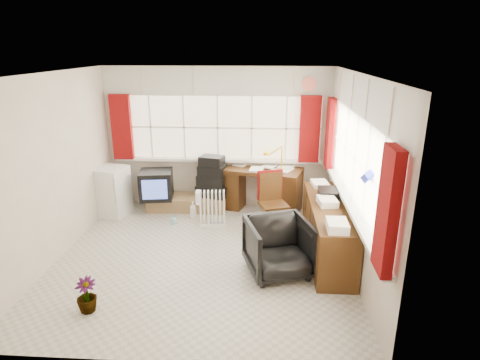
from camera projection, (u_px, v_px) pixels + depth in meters
The scene contains 20 objects.
ground at pixel (204, 257), 5.64m from camera, with size 4.00×4.00×0.00m, color beige.
room_walls at pixel (200, 153), 5.16m from camera, with size 4.00×4.00×4.00m.
window_back at pixel (218, 156), 7.18m from camera, with size 3.70×0.12×3.60m.
window_right at pixel (349, 197), 5.23m from camera, with size 0.12×3.70×3.60m.
curtains at pixel (271, 142), 6.00m from camera, with size 3.83×3.83×1.15m.
overhead_cabinets at pixel (276, 87), 5.80m from camera, with size 3.98×3.98×0.48m.
desk at pixel (263, 187), 7.16m from camera, with size 1.46×1.00×0.80m.
desk_lamp at pixel (282, 154), 6.85m from camera, with size 0.18×0.16×0.44m.
task_chair at pixel (271, 200), 6.28m from camera, with size 0.52×0.54×0.98m.
office_chair at pixel (279, 247), 5.14m from camera, with size 0.78×0.80×0.73m, color black.
radiator at pixel (213, 213), 6.49m from camera, with size 0.43×0.20×0.62m.
credenza at pixel (327, 229), 5.60m from camera, with size 0.50×2.00×0.85m.
file_tray at pixel (328, 193), 5.75m from camera, with size 0.27×0.35×0.12m, color black.
tv_bench at pixel (187, 202), 7.26m from camera, with size 1.40×0.50×0.25m, color #A47E52.
crt_tv at pixel (156, 185), 7.04m from camera, with size 0.62×0.59×0.50m.
hifi_stack at pixel (212, 178), 7.13m from camera, with size 0.61×0.47×0.74m.
mini_fridge at pixel (112, 191), 6.94m from camera, with size 0.60×0.61×0.85m.
spray_bottle_a at pixel (193, 210), 6.86m from camera, with size 0.11×0.12×0.30m, color white.
spray_bottle_b at pixel (173, 219), 6.63m from camera, with size 0.08×0.08×0.18m, color #8DD3CF.
flower_vase at pixel (86, 295), 4.42m from camera, with size 0.23×0.23×0.40m, color black.
Camera 1 is at (0.82, -4.97, 2.81)m, focal length 30.00 mm.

